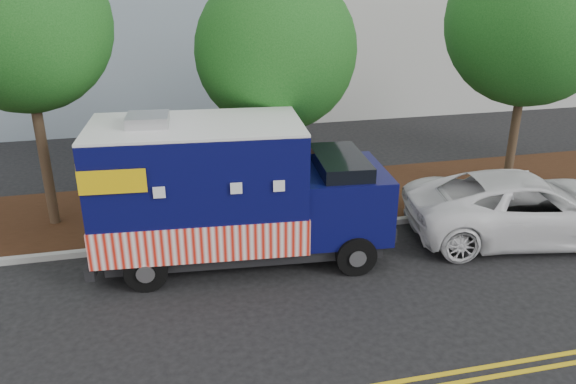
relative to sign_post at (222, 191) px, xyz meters
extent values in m
plane|color=black|center=(0.82, -1.81, -1.20)|extent=(120.00, 120.00, 0.00)
cube|color=#9E9E99|center=(0.82, -0.41, -1.12)|extent=(120.00, 0.18, 0.15)
cube|color=black|center=(0.82, 1.69, -1.12)|extent=(120.00, 4.00, 0.15)
cylinder|color=#38281C|center=(-4.33, 1.44, 0.90)|extent=(0.26, 0.26, 4.20)
sphere|color=#144A15|center=(-4.33, 1.44, 4.04)|extent=(4.15, 4.15, 4.15)
cylinder|color=#38281C|center=(1.76, 1.62, 0.47)|extent=(0.26, 0.26, 3.34)
sphere|color=#144A15|center=(1.76, 1.62, 3.21)|extent=(4.29, 4.29, 4.29)
cylinder|color=#38281C|center=(8.83, 0.96, 0.76)|extent=(0.26, 0.26, 3.91)
sphere|color=#144A15|center=(8.83, 0.96, 3.88)|extent=(4.68, 4.68, 4.68)
cube|color=#473828|center=(0.00, 0.00, 0.00)|extent=(0.06, 0.06, 2.40)
cube|color=black|center=(0.34, -1.36, -0.74)|extent=(6.29, 2.57, 0.31)
cube|color=#090A42|center=(-0.65, -1.28, 0.77)|extent=(4.79, 2.88, 2.63)
cube|color=red|center=(-0.65, -1.28, -0.16)|extent=(4.84, 2.95, 0.82)
cube|color=white|center=(-0.65, -1.28, 2.11)|extent=(4.79, 2.88, 0.07)
cube|color=#B7B7BA|center=(-1.63, -1.20, 2.25)|extent=(0.94, 0.94, 0.24)
cube|color=#090A42|center=(2.63, -1.55, 0.17)|extent=(2.16, 2.51, 1.53)
cube|color=black|center=(2.58, -1.54, 0.90)|extent=(1.27, 2.22, 0.71)
cube|color=black|center=(3.64, -1.63, -0.34)|extent=(0.26, 2.19, 0.33)
cube|color=black|center=(-2.99, -1.09, -0.71)|extent=(0.40, 2.47, 0.31)
cube|color=#B7B7BA|center=(-2.96, -1.09, 0.83)|extent=(0.20, 1.97, 2.08)
cube|color=#B7B7BA|center=(-0.21, -0.01, 0.83)|extent=(1.97, 0.20, 1.21)
cube|color=yellow|center=(-2.39, -2.45, 1.38)|extent=(1.31, 0.13, 0.49)
cube|color=yellow|center=(-2.18, 0.15, 1.38)|extent=(1.31, 0.13, 0.49)
cylinder|color=black|center=(2.65, -2.67, -0.74)|extent=(0.94, 0.38, 0.92)
cylinder|color=black|center=(2.83, -0.44, -0.74)|extent=(0.94, 0.38, 0.92)
cylinder|color=black|center=(-1.94, -2.30, -0.74)|extent=(0.94, 0.38, 0.92)
cylinder|color=black|center=(-1.76, -0.07, -0.74)|extent=(0.94, 0.38, 0.92)
imported|color=white|center=(7.46, -1.88, -0.37)|extent=(6.36, 3.73, 1.66)
camera|label=1|loc=(-1.37, -13.18, 5.29)|focal=35.00mm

